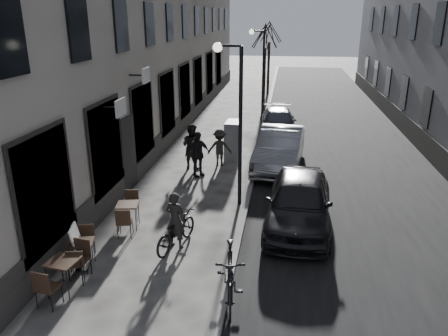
% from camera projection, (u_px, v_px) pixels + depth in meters
% --- Properties ---
extents(ground, '(120.00, 120.00, 0.00)m').
position_uv_depth(ground, '(206.00, 327.00, 8.65)').
color(ground, '#3E3B38').
rests_on(ground, ground).
extents(road, '(7.30, 60.00, 0.00)m').
position_uv_depth(road, '(332.00, 132.00, 23.07)').
color(road, black).
rests_on(road, ground).
extents(kerb, '(0.25, 60.00, 0.12)m').
position_uv_depth(kerb, '(263.00, 128.00, 23.54)').
color(kerb, slate).
rests_on(kerb, ground).
extents(streetlamp_near, '(0.90, 0.28, 5.09)m').
position_uv_depth(streetlamp_near, '(235.00, 109.00, 13.22)').
color(streetlamp_near, black).
rests_on(streetlamp_near, ground).
extents(streetlamp_far, '(0.90, 0.28, 5.09)m').
position_uv_depth(streetlamp_far, '(260.00, 65.00, 24.42)').
color(streetlamp_far, black).
rests_on(streetlamp_far, ground).
extents(tree_near, '(2.40, 2.40, 5.70)m').
position_uv_depth(tree_near, '(265.00, 35.00, 26.72)').
color(tree_near, black).
rests_on(tree_near, ground).
extents(tree_far, '(2.40, 2.40, 5.70)m').
position_uv_depth(tree_far, '(270.00, 31.00, 32.32)').
color(tree_far, black).
rests_on(tree_far, ground).
extents(bistro_set_a, '(0.71, 1.58, 0.91)m').
position_uv_depth(bistro_set_a, '(64.00, 272.00, 9.64)').
color(bistro_set_a, black).
rests_on(bistro_set_a, ground).
extents(bistro_set_b, '(0.70, 1.43, 0.82)m').
position_uv_depth(bistro_set_b, '(82.00, 252.00, 10.57)').
color(bistro_set_b, black).
rests_on(bistro_set_b, ground).
extents(bistro_set_c, '(0.70, 1.54, 0.88)m').
position_uv_depth(bistro_set_c, '(128.00, 213.00, 12.55)').
color(bistro_set_c, black).
rests_on(bistro_set_c, ground).
extents(sign_board, '(0.50, 0.68, 1.07)m').
position_uv_depth(sign_board, '(80.00, 250.00, 10.64)').
color(sign_board, black).
rests_on(sign_board, ground).
extents(utility_cabinet, '(0.65, 1.11, 1.62)m').
position_uv_depth(utility_cabinet, '(233.00, 140.00, 18.53)').
color(utility_cabinet, slate).
rests_on(utility_cabinet, ground).
extents(bicycle, '(1.16, 1.92, 0.95)m').
position_uv_depth(bicycle, '(176.00, 230.00, 11.50)').
color(bicycle, black).
rests_on(bicycle, ground).
extents(cyclist_rider, '(0.66, 0.53, 1.56)m').
position_uv_depth(cyclist_rider, '(175.00, 220.00, 11.40)').
color(cyclist_rider, black).
rests_on(cyclist_rider, ground).
extents(pedestrian_near, '(1.07, 0.96, 1.80)m').
position_uv_depth(pedestrian_near, '(192.00, 146.00, 17.35)').
color(pedestrian_near, black).
rests_on(pedestrian_near, ground).
extents(pedestrian_mid, '(1.05, 0.70, 1.52)m').
position_uv_depth(pedestrian_mid, '(220.00, 148.00, 17.66)').
color(pedestrian_mid, black).
rests_on(pedestrian_mid, ground).
extents(pedestrian_far, '(1.06, 0.98, 1.75)m').
position_uv_depth(pedestrian_far, '(198.00, 154.00, 16.46)').
color(pedestrian_far, black).
rests_on(pedestrian_far, ground).
extents(car_near, '(2.08, 4.63, 1.54)m').
position_uv_depth(car_near, '(299.00, 201.00, 12.56)').
color(car_near, black).
rests_on(car_near, ground).
extents(car_mid, '(2.10, 4.92, 1.58)m').
position_uv_depth(car_mid, '(280.00, 148.00, 17.46)').
color(car_mid, gray).
rests_on(car_mid, ground).
extents(car_far, '(2.04, 4.49, 1.28)m').
position_uv_depth(car_far, '(278.00, 123.00, 22.28)').
color(car_far, '#3F414B').
rests_on(car_far, ground).
extents(moped, '(0.87, 2.16, 1.26)m').
position_uv_depth(moped, '(230.00, 275.00, 9.25)').
color(moped, black).
rests_on(moped, ground).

